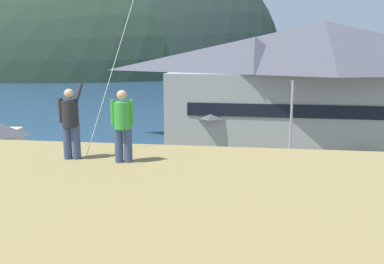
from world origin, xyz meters
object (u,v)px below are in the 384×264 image
object	(u,v)px
wharf_dock	(217,116)
parked_car_mid_row_center	(143,175)
storage_shed_waterside	(216,119)
moored_boat_wharfside	(190,113)
person_kite_flyer	(71,121)
parked_car_mid_row_near	(252,177)
parked_car_corner_spot	(117,215)
harbor_lodge	(322,80)
parked_car_lone_by_shed	(45,198)
parking_light_pole	(291,122)
parked_car_front_row_end	(342,179)
person_companion	(123,124)
parked_car_back_row_left	(280,218)

from	to	relation	value
wharf_dock	parked_car_mid_row_center	bearing A→B (deg)	-95.22
storage_shed_waterside	parked_car_mid_row_center	xyz separation A→B (m)	(-3.36, -13.66, -1.27)
moored_boat_wharfside	person_kite_flyer	bearing A→B (deg)	-85.90
storage_shed_waterside	parked_car_mid_row_near	xyz separation A→B (m)	(3.27, -13.26, -1.27)
parked_car_corner_spot	person_kite_flyer	distance (m)	10.05
harbor_lodge	person_kite_flyer	world-z (taller)	harbor_lodge
parked_car_lone_by_shed	parked_car_mid_row_near	xyz separation A→B (m)	(10.60, 5.05, 0.00)
parked_car_mid_row_center	parking_light_pole	size ratio (longest dim) A/B	0.66
harbor_lodge	parked_car_mid_row_center	bearing A→B (deg)	-129.66
parked_car_front_row_end	storage_shed_waterside	bearing A→B (deg)	123.75
parking_light_pole	parked_car_mid_row_near	bearing A→B (deg)	-123.30
storage_shed_waterside	person_kite_flyer	world-z (taller)	person_kite_flyer
storage_shed_waterside	person_kite_flyer	bearing A→B (deg)	-92.79
parked_car_corner_spot	parking_light_pole	world-z (taller)	parking_light_pole
harbor_lodge	parking_light_pole	world-z (taller)	harbor_lodge
storage_shed_waterside	person_companion	distance (m)	28.37
parked_car_back_row_left	person_kite_flyer	distance (m)	12.01
parked_car_corner_spot	parking_light_pole	xyz separation A→B (m)	(8.77, 10.42, 2.78)
parked_car_lone_by_shed	parked_car_mid_row_center	size ratio (longest dim) A/B	1.01
parked_car_mid_row_near	parked_car_back_row_left	xyz separation A→B (m)	(1.25, -5.93, 0.00)
parked_car_front_row_end	parked_car_corner_spot	xyz separation A→B (m)	(-11.56, -7.06, 0.00)
wharf_dock	parked_car_corner_spot	xyz separation A→B (m)	(-2.13, -33.44, 0.71)
moored_boat_wharfside	parked_car_mid_row_center	size ratio (longest dim) A/B	1.64
moored_boat_wharfside	parked_car_lone_by_shed	xyz separation A→B (m)	(-3.03, -31.40, 0.34)
parked_car_mid_row_center	parking_light_pole	distance (m)	10.44
parked_car_mid_row_near	parked_car_front_row_end	world-z (taller)	same
moored_boat_wharfside	person_kite_flyer	size ratio (longest dim) A/B	3.76
parked_car_mid_row_near	parking_light_pole	distance (m)	5.34
parked_car_back_row_left	parked_car_corner_spot	xyz separation A→B (m)	(-7.51, -0.68, 0.00)
person_companion	parked_car_front_row_end	bearing A→B (deg)	60.58
parked_car_back_row_left	parking_light_pole	world-z (taller)	parking_light_pole
parked_car_back_row_left	parked_car_mid_row_center	size ratio (longest dim) A/B	0.99
parked_car_mid_row_near	person_companion	xyz separation A→B (m)	(-3.28, -14.74, 5.83)
parked_car_mid_row_near	parking_light_pole	xyz separation A→B (m)	(2.51, 3.81, 2.78)
moored_boat_wharfside	parked_car_lone_by_shed	world-z (taller)	moored_boat_wharfside
storage_shed_waterside	moored_boat_wharfside	xyz separation A→B (m)	(-4.29, 13.08, -1.62)
harbor_lodge	parked_car_lone_by_shed	bearing A→B (deg)	-129.84
parked_car_back_row_left	person_companion	world-z (taller)	person_companion
parked_car_mid_row_near	parked_car_mid_row_center	world-z (taller)	same
person_kite_flyer	parking_light_pole	bearing A→B (deg)	68.83
harbor_lodge	parked_car_lone_by_shed	size ratio (longest dim) A/B	6.83
storage_shed_waterside	moored_boat_wharfside	bearing A→B (deg)	108.17
moored_boat_wharfside	storage_shed_waterside	bearing A→B (deg)	-71.83
parking_light_pole	wharf_dock	bearing A→B (deg)	106.11
wharf_dock	person_kite_flyer	distance (m)	41.97
parked_car_mid_row_near	person_companion	size ratio (longest dim) A/B	2.44
moored_boat_wharfside	parked_car_mid_row_center	bearing A→B (deg)	-88.00
wharf_dock	parked_car_back_row_left	bearing A→B (deg)	-80.66
parked_car_back_row_left	parked_car_lone_by_shed	bearing A→B (deg)	175.79
parked_car_lone_by_shed	parked_car_mid_row_near	size ratio (longest dim) A/B	1.01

